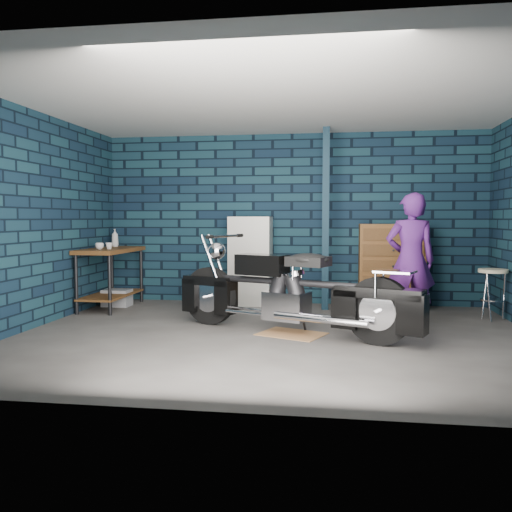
{
  "coord_description": "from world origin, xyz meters",
  "views": [
    {
      "loc": [
        0.71,
        -6.15,
        1.36
      ],
      "look_at": [
        -0.25,
        0.3,
        0.91
      ],
      "focal_mm": 38.0,
      "sensor_mm": 36.0,
      "label": 1
    }
  ],
  "objects_px": {
    "tool_chest": "(391,266)",
    "shop_stool": "(492,295)",
    "motorcycle": "(292,285)",
    "workbench": "(111,278)",
    "locker": "(250,261)",
    "person": "(411,260)",
    "storage_bin": "(117,298)"
  },
  "relations": [
    {
      "from": "workbench",
      "to": "storage_bin",
      "type": "bearing_deg",
      "value": 83.13
    },
    {
      "from": "storage_bin",
      "to": "locker",
      "type": "bearing_deg",
      "value": 12.2
    },
    {
      "from": "workbench",
      "to": "locker",
      "type": "distance_m",
      "value": 2.16
    },
    {
      "from": "tool_chest",
      "to": "locker",
      "type": "bearing_deg",
      "value": 180.0
    },
    {
      "from": "tool_chest",
      "to": "workbench",
      "type": "bearing_deg",
      "value": -171.82
    },
    {
      "from": "workbench",
      "to": "locker",
      "type": "relative_size",
      "value": 1.01
    },
    {
      "from": "person",
      "to": "storage_bin",
      "type": "height_order",
      "value": "person"
    },
    {
      "from": "workbench",
      "to": "tool_chest",
      "type": "height_order",
      "value": "tool_chest"
    },
    {
      "from": "motorcycle",
      "to": "storage_bin",
      "type": "height_order",
      "value": "motorcycle"
    },
    {
      "from": "motorcycle",
      "to": "shop_stool",
      "type": "bearing_deg",
      "value": 48.64
    },
    {
      "from": "storage_bin",
      "to": "tool_chest",
      "type": "distance_m",
      "value": 4.25
    },
    {
      "from": "workbench",
      "to": "storage_bin",
      "type": "relative_size",
      "value": 3.38
    },
    {
      "from": "storage_bin",
      "to": "shop_stool",
      "type": "xyz_separation_m",
      "value": [
        5.44,
        -0.39,
        0.22
      ]
    },
    {
      "from": "storage_bin",
      "to": "shop_stool",
      "type": "height_order",
      "value": "shop_stool"
    },
    {
      "from": "tool_chest",
      "to": "storage_bin",
      "type": "bearing_deg",
      "value": -174.01
    },
    {
      "from": "motorcycle",
      "to": "locker",
      "type": "height_order",
      "value": "locker"
    },
    {
      "from": "storage_bin",
      "to": "motorcycle",
      "type": "bearing_deg",
      "value": -30.06
    },
    {
      "from": "person",
      "to": "shop_stool",
      "type": "height_order",
      "value": "person"
    },
    {
      "from": "workbench",
      "to": "tool_chest",
      "type": "xyz_separation_m",
      "value": [
        4.22,
        0.61,
        0.18
      ]
    },
    {
      "from": "person",
      "to": "workbench",
      "type": "bearing_deg",
      "value": -15.0
    },
    {
      "from": "shop_stool",
      "to": "tool_chest",
      "type": "bearing_deg",
      "value": 146.29
    },
    {
      "from": "motorcycle",
      "to": "locker",
      "type": "relative_size",
      "value": 1.9
    },
    {
      "from": "workbench",
      "to": "locker",
      "type": "height_order",
      "value": "locker"
    },
    {
      "from": "workbench",
      "to": "shop_stool",
      "type": "distance_m",
      "value": 5.47
    },
    {
      "from": "workbench",
      "to": "person",
      "type": "bearing_deg",
      "value": -10.9
    },
    {
      "from": "motorcycle",
      "to": "tool_chest",
      "type": "height_order",
      "value": "tool_chest"
    },
    {
      "from": "tool_chest",
      "to": "motorcycle",
      "type": "bearing_deg",
      "value": -122.53
    },
    {
      "from": "person",
      "to": "locker",
      "type": "bearing_deg",
      "value": -36.59
    },
    {
      "from": "person",
      "to": "shop_stool",
      "type": "xyz_separation_m",
      "value": [
        1.15,
        0.61,
        -0.49
      ]
    },
    {
      "from": "motorcycle",
      "to": "shop_stool",
      "type": "relative_size",
      "value": 3.83
    },
    {
      "from": "tool_chest",
      "to": "shop_stool",
      "type": "relative_size",
      "value": 1.85
    },
    {
      "from": "tool_chest",
      "to": "shop_stool",
      "type": "xyz_separation_m",
      "value": [
        1.24,
        -0.83,
        -0.29
      ]
    }
  ]
}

